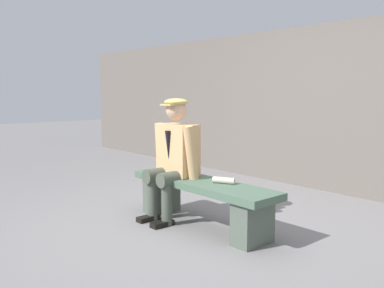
{
  "coord_description": "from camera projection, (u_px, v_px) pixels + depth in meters",
  "views": [
    {
      "loc": [
        -2.91,
        2.69,
        1.33
      ],
      "look_at": [
        0.15,
        0.0,
        0.81
      ],
      "focal_mm": 38.51,
      "sensor_mm": 36.0,
      "label": 1
    }
  ],
  "objects": [
    {
      "name": "rolled_magazine",
      "position": [
        224.0,
        180.0,
        3.92
      ],
      "size": [
        0.22,
        0.15,
        0.06
      ],
      "primitive_type": "cylinder",
      "rotation": [
        0.0,
        1.57,
        0.46
      ],
      "color": "beige",
      "rests_on": "bench"
    },
    {
      "name": "ground_plane",
      "position": [
        202.0,
        226.0,
        4.1
      ],
      "size": [
        30.0,
        30.0,
        0.0
      ],
      "primitive_type": "plane",
      "color": "slate"
    },
    {
      "name": "stadium_wall",
      "position": [
        331.0,
        108.0,
        5.5
      ],
      "size": [
        12.0,
        0.24,
        2.21
      ],
      "primitive_type": "cube",
      "color": "#675F58",
      "rests_on": "ground"
    },
    {
      "name": "seated_man",
      "position": [
        174.0,
        154.0,
        4.25
      ],
      "size": [
        0.61,
        0.55,
        1.26
      ],
      "color": "tan",
      "rests_on": "ground"
    },
    {
      "name": "bench",
      "position": [
        202.0,
        196.0,
        4.06
      ],
      "size": [
        1.71,
        0.44,
        0.46
      ],
      "color": "#4A6450",
      "rests_on": "ground"
    }
  ]
}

